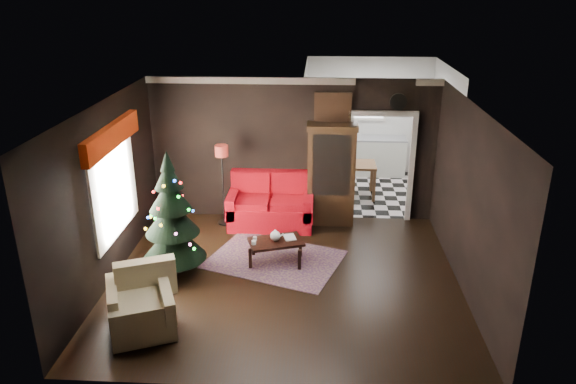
# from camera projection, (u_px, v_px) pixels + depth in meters

# --- Properties ---
(floor) EXTENTS (5.50, 5.50, 0.00)m
(floor) POSITION_uv_depth(u_px,v_px,m) (285.00, 279.00, 8.71)
(floor) COLOR black
(floor) RESTS_ON ground
(ceiling) EXTENTS (5.50, 5.50, 0.00)m
(ceiling) POSITION_uv_depth(u_px,v_px,m) (284.00, 107.00, 7.69)
(ceiling) COLOR white
(ceiling) RESTS_ON ground
(wall_back) EXTENTS (5.50, 0.00, 5.50)m
(wall_back) POSITION_uv_depth(u_px,v_px,m) (293.00, 150.00, 10.52)
(wall_back) COLOR black
(wall_back) RESTS_ON ground
(wall_front) EXTENTS (5.50, 0.00, 5.50)m
(wall_front) POSITION_uv_depth(u_px,v_px,m) (270.00, 285.00, 5.87)
(wall_front) COLOR black
(wall_front) RESTS_ON ground
(wall_left) EXTENTS (0.00, 5.50, 5.50)m
(wall_left) POSITION_uv_depth(u_px,v_px,m) (106.00, 194.00, 8.34)
(wall_left) COLOR black
(wall_left) RESTS_ON ground
(wall_right) EXTENTS (0.00, 5.50, 5.50)m
(wall_right) POSITION_uv_depth(u_px,v_px,m) (469.00, 202.00, 8.05)
(wall_right) COLOR black
(wall_right) RESTS_ON ground
(doorway) EXTENTS (1.10, 0.10, 2.10)m
(doorway) POSITION_uv_depth(u_px,v_px,m) (380.00, 169.00, 10.56)
(doorway) COLOR silver
(doorway) RESTS_ON ground
(left_window) EXTENTS (0.05, 1.60, 1.40)m
(left_window) POSITION_uv_depth(u_px,v_px,m) (113.00, 187.00, 8.51)
(left_window) COLOR white
(left_window) RESTS_ON wall_left
(valance) EXTENTS (0.12, 2.10, 0.35)m
(valance) POSITION_uv_depth(u_px,v_px,m) (112.00, 136.00, 8.20)
(valance) COLOR maroon
(valance) RESTS_ON wall_left
(kitchen_floor) EXTENTS (3.00, 3.00, 0.00)m
(kitchen_floor) POSITION_uv_depth(u_px,v_px,m) (370.00, 191.00, 12.33)
(kitchen_floor) COLOR silver
(kitchen_floor) RESTS_ON ground
(kitchen_window) EXTENTS (0.70, 0.06, 0.70)m
(kitchen_window) POSITION_uv_depth(u_px,v_px,m) (369.00, 104.00, 13.06)
(kitchen_window) COLOR white
(kitchen_window) RESTS_ON ground
(rug) EXTENTS (2.54, 2.19, 0.01)m
(rug) POSITION_uv_depth(u_px,v_px,m) (275.00, 259.00, 9.30)
(rug) COLOR #624857
(rug) RESTS_ON ground
(loveseat) EXTENTS (1.70, 0.90, 1.00)m
(loveseat) POSITION_uv_depth(u_px,v_px,m) (271.00, 201.00, 10.45)
(loveseat) COLOR maroon
(loveseat) RESTS_ON ground
(curio_cabinet) EXTENTS (0.90, 0.45, 1.90)m
(curio_cabinet) POSITION_uv_depth(u_px,v_px,m) (331.00, 177.00, 10.43)
(curio_cabinet) COLOR black
(curio_cabinet) RESTS_ON ground
(floor_lamp) EXTENTS (0.28, 0.28, 1.58)m
(floor_lamp) POSITION_uv_depth(u_px,v_px,m) (223.00, 185.00, 10.33)
(floor_lamp) COLOR black
(floor_lamp) RESTS_ON ground
(christmas_tree) EXTENTS (1.19, 1.19, 1.95)m
(christmas_tree) POSITION_uv_depth(u_px,v_px,m) (171.00, 214.00, 8.51)
(christmas_tree) COLOR black
(christmas_tree) RESTS_ON ground
(armchair) EXTENTS (1.14, 1.14, 0.89)m
(armchair) POSITION_uv_depth(u_px,v_px,m) (140.00, 302.00, 7.26)
(armchair) COLOR tan
(armchair) RESTS_ON ground
(coffee_table) EXTENTS (1.01, 0.78, 0.40)m
(coffee_table) POSITION_uv_depth(u_px,v_px,m) (276.00, 251.00, 9.15)
(coffee_table) COLOR black
(coffee_table) RESTS_ON rug
(teapot) EXTENTS (0.25, 0.25, 0.19)m
(teapot) POSITION_uv_depth(u_px,v_px,m) (275.00, 236.00, 9.04)
(teapot) COLOR white
(teapot) RESTS_ON coffee_table
(cup_a) EXTENTS (0.08, 0.08, 0.06)m
(cup_a) POSITION_uv_depth(u_px,v_px,m) (255.00, 238.00, 9.09)
(cup_a) COLOR white
(cup_a) RESTS_ON coffee_table
(cup_b) EXTENTS (0.08, 0.08, 0.07)m
(cup_b) POSITION_uv_depth(u_px,v_px,m) (254.00, 242.00, 8.94)
(cup_b) COLOR white
(cup_b) RESTS_ON coffee_table
(book) EXTENTS (0.18, 0.07, 0.25)m
(book) POSITION_uv_depth(u_px,v_px,m) (284.00, 232.00, 9.11)
(book) COLOR #806C5F
(book) RESTS_ON coffee_table
(wall_clock) EXTENTS (0.32, 0.32, 0.06)m
(wall_clock) POSITION_uv_depth(u_px,v_px,m) (398.00, 102.00, 10.01)
(wall_clock) COLOR silver
(wall_clock) RESTS_ON wall_back
(painting) EXTENTS (0.62, 0.05, 0.52)m
(painting) POSITION_uv_depth(u_px,v_px,m) (333.00, 108.00, 10.13)
(painting) COLOR #9F663F
(painting) RESTS_ON wall_back
(kitchen_counter) EXTENTS (1.80, 0.60, 0.90)m
(kitchen_counter) POSITION_uv_depth(u_px,v_px,m) (367.00, 156.00, 13.29)
(kitchen_counter) COLOR silver
(kitchen_counter) RESTS_ON ground
(kitchen_table) EXTENTS (0.70, 0.70, 0.75)m
(kitchen_table) POSITION_uv_depth(u_px,v_px,m) (359.00, 180.00, 11.94)
(kitchen_table) COLOR brown
(kitchen_table) RESTS_ON ground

